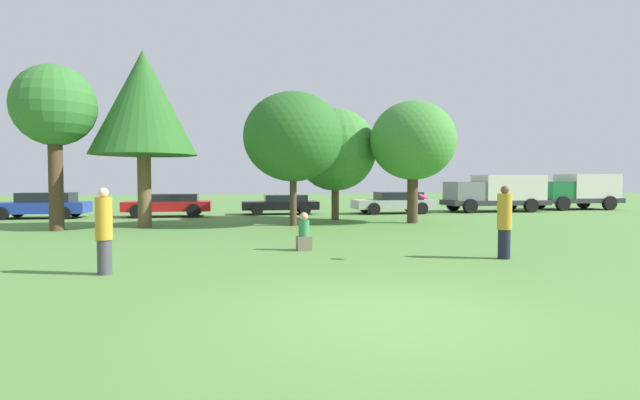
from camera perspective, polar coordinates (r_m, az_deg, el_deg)
The scene contains 16 objects.
ground_plane at distance 7.15m, azimuth 8.02°, elevation -13.17°, with size 120.00×120.00×0.00m, color #54843D.
person_thrower at distance 10.71m, azimuth -24.10°, elevation -3.33°, with size 0.33×0.33×1.76m.
person_catcher at distance 12.56m, azimuth 20.91°, elevation -2.44°, with size 0.34×0.34×1.78m.
frisbee at distance 11.59m, azimuth 12.12°, elevation 0.39°, with size 0.26×0.23×0.18m.
bystander_sitting at distance 13.19m, azimuth -1.90°, elevation -4.06°, with size 0.39×0.32×1.04m.
tree_0 at distance 20.95m, azimuth -28.83°, elevation 9.48°, with size 3.02×3.02×6.22m.
tree_1 at distance 20.88m, azimuth -20.12°, elevation 10.61°, with size 4.17×4.17×7.08m.
tree_2 at distance 20.28m, azimuth -3.19°, elevation 7.43°, with size 4.13×4.13×5.57m.
tree_3 at distance 23.20m, azimuth 1.81°, elevation 5.92°, with size 3.93×3.93×5.33m.
tree_4 at distance 21.96m, azimuth 10.90°, elevation 6.83°, with size 3.78×3.78×5.41m.
parked_car_blue at distance 27.89m, azimuth -29.93°, elevation -0.50°, with size 4.53×2.16×1.29m.
parked_car_red at distance 26.41m, azimuth -17.32°, elevation -0.47°, with size 4.47×2.18×1.20m.
parked_car_black at distance 27.15m, azimuth -4.57°, elevation -0.43°, with size 4.31×1.99×1.09m.
parked_car_silver at distance 28.01m, azimuth 8.73°, elevation -0.23°, with size 4.58×2.28×1.23m.
delivery_truck_grey at distance 31.17m, azimuth 20.08°, elevation 0.94°, with size 6.31×2.67×2.22m.
delivery_truck_green at distance 35.73m, azimuth 28.12°, elevation 1.03°, with size 5.43×2.79×2.29m.
Camera 1 is at (-2.55, -6.40, 1.91)m, focal length 27.15 mm.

